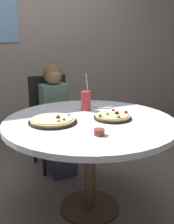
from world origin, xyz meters
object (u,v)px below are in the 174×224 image
(dining_table, at_px, (90,131))
(plate_small, at_px, (103,106))
(pizza_veggie, at_px, (53,120))
(soda_cup, at_px, (86,101))
(pizza_cheese, at_px, (113,116))
(chair_wooden, at_px, (51,116))
(diner_child, at_px, (57,125))
(sauce_bowl, at_px, (99,132))

(dining_table, relative_size, plate_small, 7.17)
(pizza_veggie, xyz_separation_m, soda_cup, (0.36, 0.21, 0.06))
(pizza_veggie, relative_size, pizza_cheese, 1.23)
(dining_table, distance_m, chair_wooden, 0.95)
(diner_child, relative_size, sauce_bowl, 15.46)
(pizza_veggie, height_order, sauce_bowl, pizza_veggie)
(pizza_cheese, relative_size, sauce_bowl, 4.09)
(diner_child, bearing_deg, pizza_cheese, -77.80)
(pizza_veggie, xyz_separation_m, sauce_bowl, (0.18, -0.37, 0.00))
(chair_wooden, distance_m, soda_cup, 0.74)
(pizza_veggie, bearing_deg, chair_wooden, 73.00)
(dining_table, bearing_deg, sauce_bowl, -105.57)
(chair_wooden, height_order, soda_cup, soda_cup)
(chair_wooden, distance_m, diner_child, 0.19)
(dining_table, distance_m, diner_child, 0.77)
(sauce_bowl, distance_m, plate_small, 0.73)
(pizza_cheese, xyz_separation_m, sauce_bowl, (-0.26, -0.27, 0.00))
(diner_child, relative_size, soda_cup, 3.52)
(diner_child, xyz_separation_m, pizza_cheese, (0.17, -0.80, 0.28))
(diner_child, xyz_separation_m, sauce_bowl, (-0.09, -1.07, 0.29))
(pizza_veggie, distance_m, pizza_cheese, 0.45)
(pizza_veggie, distance_m, soda_cup, 0.43)
(diner_child, height_order, pizza_veggie, diner_child)
(soda_cup, xyz_separation_m, plate_small, (0.18, 0.04, -0.08))
(soda_cup, distance_m, plate_small, 0.20)
(sauce_bowl, relative_size, plate_small, 0.39)
(dining_table, distance_m, pizza_veggie, 0.30)
(dining_table, xyz_separation_m, soda_cup, (0.10, 0.27, 0.17))
(chair_wooden, bearing_deg, pizza_cheese, -79.97)
(dining_table, height_order, sauce_bowl, sauce_bowl)
(sauce_bowl, bearing_deg, plate_small, 59.61)
(diner_child, distance_m, plate_small, 0.59)
(pizza_cheese, height_order, sauce_bowl, pizza_cheese)
(sauce_bowl, xyz_separation_m, plate_small, (0.37, 0.63, -0.02))
(dining_table, bearing_deg, diner_child, 89.97)
(chair_wooden, relative_size, pizza_veggie, 2.70)
(pizza_veggie, bearing_deg, sauce_bowl, -63.91)
(soda_cup, bearing_deg, dining_table, -109.44)
(pizza_cheese, bearing_deg, pizza_veggie, 167.17)
(dining_table, xyz_separation_m, pizza_veggie, (-0.27, 0.06, 0.11))
(chair_wooden, height_order, pizza_cheese, chair_wooden)
(pizza_cheese, distance_m, soda_cup, 0.33)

